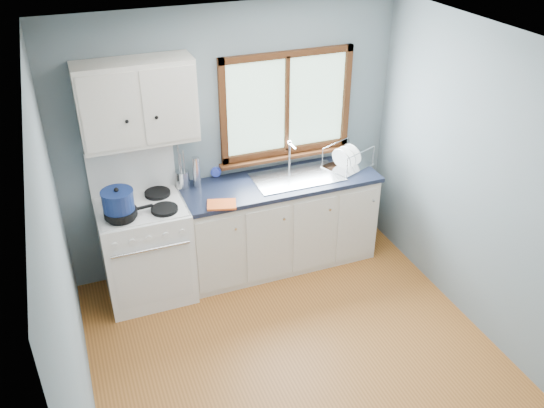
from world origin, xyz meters
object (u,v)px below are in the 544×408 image
object	(u,v)px
base_cabinets	(279,226)
thermos	(196,172)
stockpot	(118,203)
gas_range	(146,248)
utensil_crock	(183,179)
dish_rack	(347,161)
sink	(297,183)
skillet	(121,213)

from	to	relation	value
base_cabinets	thermos	xyz separation A→B (m)	(-0.75, 0.17, 0.66)
stockpot	gas_range	bearing A→B (deg)	38.15
gas_range	utensil_crock	xyz separation A→B (m)	(0.43, 0.22, 0.51)
thermos	dish_rack	xyz separation A→B (m)	(1.47, -0.14, -0.09)
utensil_crock	thermos	distance (m)	0.14
stockpot	dish_rack	world-z (taller)	stockpot
sink	utensil_crock	xyz separation A→B (m)	(-1.05, 0.20, 0.15)
utensil_crock	stockpot	bearing A→B (deg)	-149.27
dish_rack	utensil_crock	bearing A→B (deg)	150.54
base_cabinets	skillet	xyz separation A→B (m)	(-1.48, -0.18, 0.58)
utensil_crock	skillet	bearing A→B (deg)	-148.30
utensil_crock	thermos	bearing A→B (deg)	-15.83
stockpot	thermos	distance (m)	0.82
base_cabinets	stockpot	distance (m)	1.64
base_cabinets	skillet	distance (m)	1.60
skillet	utensil_crock	world-z (taller)	utensil_crock
stockpot	skillet	bearing A→B (deg)	-38.92
base_cabinets	dish_rack	world-z (taller)	dish_rack
stockpot	thermos	world-z (taller)	stockpot
gas_range	skillet	bearing A→B (deg)	-138.82
base_cabinets	dish_rack	xyz separation A→B (m)	(0.72, 0.03, 0.57)
gas_range	stockpot	size ratio (longest dim) A/B	4.39
stockpot	utensil_crock	xyz separation A→B (m)	(0.62, 0.37, -0.07)
utensil_crock	thermos	size ratio (longest dim) A/B	1.40
sink	stockpot	bearing A→B (deg)	-174.32
sink	dish_rack	xyz separation A→B (m)	(0.54, 0.03, 0.12)
gas_range	sink	size ratio (longest dim) A/B	1.62
dish_rack	stockpot	bearing A→B (deg)	161.75
skillet	stockpot	size ratio (longest dim) A/B	1.37
gas_range	base_cabinets	world-z (taller)	gas_range
sink	utensil_crock	world-z (taller)	utensil_crock
sink	skillet	size ratio (longest dim) A/B	1.97
skillet	gas_range	bearing A→B (deg)	34.67
base_cabinets	skillet	world-z (taller)	skillet
base_cabinets	skillet	size ratio (longest dim) A/B	4.34
base_cabinets	sink	size ratio (longest dim) A/B	2.20
skillet	stockpot	bearing A→B (deg)	134.57
gas_range	thermos	size ratio (longest dim) A/B	4.63
gas_range	base_cabinets	distance (m)	1.31
base_cabinets	utensil_crock	xyz separation A→B (m)	(-0.87, 0.20, 0.60)
skillet	utensil_crock	distance (m)	0.72
gas_range	thermos	distance (m)	0.82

